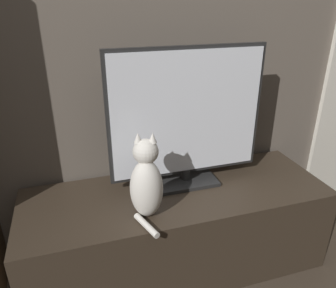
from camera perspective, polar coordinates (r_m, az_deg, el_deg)
name	(u,v)px	position (r m, az deg, el deg)	size (l,w,h in m)	color
wall_back	(159,19)	(1.75, -1.63, 20.93)	(4.80, 0.05, 2.60)	#60564C
tv_stand	(177,229)	(1.85, 1.55, -14.59)	(1.58, 0.55, 0.48)	#33281E
tv	(187,119)	(1.64, 3.33, 4.40)	(0.80, 0.20, 0.72)	black
cat	(146,182)	(1.46, -3.79, -6.56)	(0.18, 0.27, 0.40)	silver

